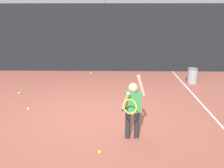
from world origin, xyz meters
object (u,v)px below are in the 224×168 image
tennis_ball_2 (29,109)px  tennis_ball_4 (19,93)px  tennis_ball_1 (100,152)px  tennis_ball_0 (91,73)px  ball_hopper (192,76)px  tennis_player (133,106)px

tennis_ball_2 → tennis_ball_4: 1.60m
tennis_ball_1 → tennis_ball_2: 3.03m
tennis_ball_0 → tennis_ball_1: size_ratio=1.00×
tennis_ball_1 → tennis_ball_4: bearing=128.3°
ball_hopper → tennis_ball_0: (-3.91, 1.41, -0.26)m
ball_hopper → tennis_ball_4: (-5.96, -1.46, -0.26)m
ball_hopper → tennis_ball_4: bearing=-166.3°
tennis_ball_2 → tennis_ball_4: (-0.77, 1.41, 0.00)m
tennis_player → tennis_ball_4: 4.64m
tennis_player → tennis_ball_1: bearing=-159.4°
tennis_ball_1 → tennis_ball_4: size_ratio=1.00×
tennis_ball_4 → tennis_ball_1: bearing=-51.7°
tennis_ball_1 → tennis_player: bearing=45.2°
tennis_player → tennis_ball_2: tennis_player is taller
tennis_ball_4 → tennis_player: bearing=-40.3°
tennis_ball_1 → tennis_ball_4: 4.60m
tennis_player → tennis_ball_0: 6.05m
ball_hopper → tennis_ball_4: 6.14m
ball_hopper → tennis_ball_2: (-5.19, -2.86, -0.26)m
tennis_player → tennis_ball_1: tennis_player is taller
tennis_ball_0 → tennis_ball_2: bearing=-106.6°
tennis_ball_1 → tennis_ball_2: same height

